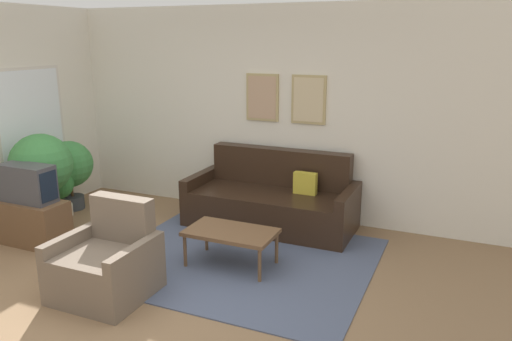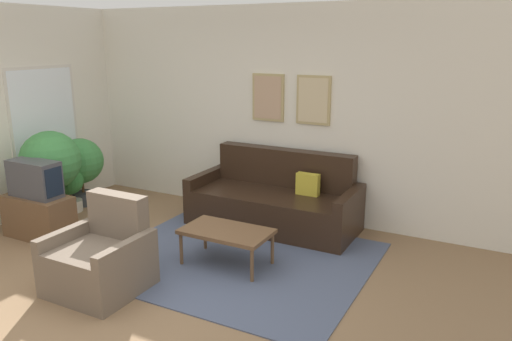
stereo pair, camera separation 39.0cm
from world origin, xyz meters
name	(u,v)px [view 1 (the left image)]	position (x,y,z in m)	size (l,w,h in m)	color
ground_plane	(119,311)	(0.00, 0.00, 0.00)	(16.00, 16.00, 0.00)	#846647
area_rug	(241,259)	(0.52, 1.36, 0.01)	(2.73, 2.31, 0.01)	#4C5670
wall_back	(255,112)	(0.01, 2.91, 1.35)	(8.00, 0.09, 2.70)	silver
couch	(272,201)	(0.44, 2.45, 0.31)	(2.07, 0.90, 0.93)	black
coffee_table	(231,234)	(0.49, 1.20, 0.35)	(0.91, 0.53, 0.39)	brown
tv_stand	(32,222)	(-1.86, 0.82, 0.25)	(0.84, 0.40, 0.50)	brown
tv	(27,183)	(-1.86, 0.82, 0.72)	(0.64, 0.28, 0.42)	#424247
armchair	(107,265)	(-0.28, 0.22, 0.29)	(0.81, 0.76, 0.86)	#6B5B4C
potted_plant_tall	(41,166)	(-2.10, 1.26, 0.78)	(0.74, 0.74, 1.18)	#935638
potted_plant_by_window	(70,167)	(-2.31, 1.93, 0.60)	(0.63, 0.63, 0.95)	#383D42
potted_plant_small	(59,189)	(-2.25, 1.64, 0.37)	(0.39, 0.39, 0.63)	beige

